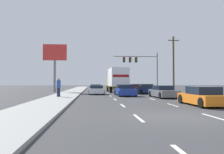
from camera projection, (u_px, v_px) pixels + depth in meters
name	position (u px, v px, depth m)	size (l,w,h in m)	color
ground_plane	(116.00, 92.00, 34.58)	(140.00, 140.00, 0.00)	#3D3D3F
sidewalk_right	(168.00, 93.00, 30.19)	(3.02, 80.00, 0.14)	#9E9E99
sidewalk_left	(70.00, 93.00, 29.01)	(3.02, 80.00, 0.14)	#9E9E99
lane_markings	(118.00, 93.00, 31.88)	(3.54, 57.00, 0.01)	silver
car_black	(96.00, 88.00, 35.37)	(1.95, 4.06, 1.18)	black
car_white	(96.00, 90.00, 27.81)	(1.95, 4.12, 1.15)	white
box_truck	(117.00, 79.00, 33.11)	(2.80, 7.93, 3.59)	white
car_blue	(125.00, 90.00, 24.70)	(2.08, 4.52, 1.27)	#1E389E
car_red	(134.00, 88.00, 37.26)	(2.10, 4.67, 1.22)	red
car_navy	(145.00, 89.00, 29.61)	(2.01, 4.14, 1.30)	#141E4C
car_gray	(163.00, 92.00, 21.74)	(2.00, 4.40, 1.22)	slate
car_orange	(202.00, 97.00, 14.39)	(1.89, 4.11, 1.26)	orange
traffic_signal_mast	(138.00, 62.00, 40.96)	(8.50, 0.69, 7.17)	#595B56
utility_pole_mid	(173.00, 63.00, 33.70)	(1.80, 0.28, 8.69)	brown
roadside_billboard	(55.00, 59.00, 33.69)	(3.66, 0.36, 7.46)	slate
pedestrian_near_corner	(59.00, 87.00, 20.98)	(0.38, 0.38, 1.82)	#1E233F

